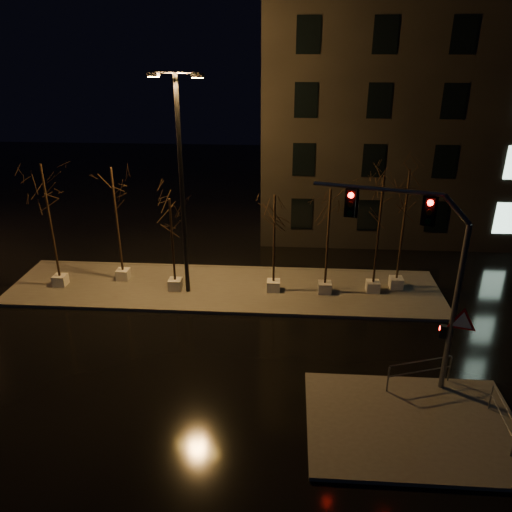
{
  "coord_description": "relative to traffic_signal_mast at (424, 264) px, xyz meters",
  "views": [
    {
      "loc": [
        3.19,
        -16.81,
        11.8
      ],
      "look_at": [
        1.77,
        3.98,
        2.8
      ],
      "focal_mm": 35.0,
      "sensor_mm": 36.0,
      "label": 1
    }
  ],
  "objects": [
    {
      "name": "tree_1",
      "position": [
        -13.27,
        7.72,
        -0.08
      ],
      "size": [
        1.8,
        1.8,
        6.19
      ],
      "color": "silver",
      "rests_on": "median"
    },
    {
      "name": "tree_6",
      "position": [
        1.0,
        7.71,
        0.03
      ],
      "size": [
        1.8,
        1.8,
        6.33
      ],
      "color": "silver",
      "rests_on": "median"
    },
    {
      "name": "traffic_signal_mast",
      "position": [
        0.0,
        0.0,
        0.0
      ],
      "size": [
        5.73,
        1.77,
        7.26
      ],
      "rotation": [
        0.0,
        0.0,
        -0.28
      ],
      "color": "slate",
      "rests_on": "sidewalk_corner"
    },
    {
      "name": "building",
      "position": [
        6.2,
        19.18,
        2.58
      ],
      "size": [
        25.0,
        12.0,
        15.0
      ],
      "primitive_type": "cube",
      "color": "black",
      "rests_on": "ground"
    },
    {
      "name": "tree_0",
      "position": [
        -16.3,
        6.81,
        0.19
      ],
      "size": [
        1.8,
        1.8,
        6.54
      ],
      "color": "silver",
      "rests_on": "median"
    },
    {
      "name": "tree_5",
      "position": [
        -0.26,
        7.19,
        -0.12
      ],
      "size": [
        1.8,
        1.8,
        6.14
      ],
      "color": "silver",
      "rests_on": "median"
    },
    {
      "name": "median",
      "position": [
        -7.8,
        7.18,
        -4.85
      ],
      "size": [
        22.0,
        5.0,
        0.15
      ],
      "primitive_type": "cube",
      "color": "#4C4A44",
      "rests_on": "ground"
    },
    {
      "name": "streetlight_main",
      "position": [
        -9.58,
        6.6,
        1.28
      ],
      "size": [
        2.6,
        0.92,
        10.49
      ],
      "rotation": [
        0.0,
        0.0,
        -0.25
      ],
      "color": "black",
      "rests_on": "median"
    },
    {
      "name": "tree_4",
      "position": [
        -2.68,
        6.91,
        -0.59
      ],
      "size": [
        1.8,
        1.8,
        5.51
      ],
      "color": "silver",
      "rests_on": "median"
    },
    {
      "name": "tree_3",
      "position": [
        -5.27,
        6.94,
        -0.85
      ],
      "size": [
        1.8,
        1.8,
        5.17
      ],
      "color": "silver",
      "rests_on": "median"
    },
    {
      "name": "ground",
      "position": [
        -7.8,
        1.18,
        -4.92
      ],
      "size": [
        90.0,
        90.0,
        0.0
      ],
      "primitive_type": "plane",
      "color": "black",
      "rests_on": "ground"
    },
    {
      "name": "guard_rail_b",
      "position": [
        2.42,
        -2.5,
        -4.1
      ],
      "size": [
        0.13,
        2.19,
        1.04
      ],
      "rotation": [
        0.0,
        0.0,
        1.53
      ],
      "color": "slate",
      "rests_on": "sidewalk_corner"
    },
    {
      "name": "tree_2",
      "position": [
        -10.26,
        6.77,
        -1.04
      ],
      "size": [
        1.8,
        1.8,
        4.92
      ],
      "color": "silver",
      "rests_on": "median"
    },
    {
      "name": "sidewalk_corner",
      "position": [
        -0.3,
        -2.32,
        -4.85
      ],
      "size": [
        7.0,
        5.0,
        0.15
      ],
      "primitive_type": "cube",
      "color": "#4C4A44",
      "rests_on": "ground"
    },
    {
      "name": "guard_rail_a",
      "position": [
        0.31,
        -0.32,
        -4.05
      ],
      "size": [
        2.44,
        0.85,
        1.11
      ],
      "rotation": [
        0.0,
        0.0,
        0.32
      ],
      "color": "slate",
      "rests_on": "sidewalk_corner"
    }
  ]
}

